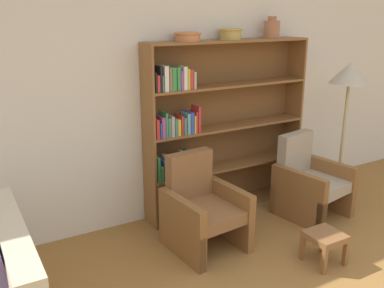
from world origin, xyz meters
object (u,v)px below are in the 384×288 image
Objects in this scene: armchair_leather at (202,209)px; armchair_cushioned at (309,182)px; bookshelf at (212,132)px; footstool at (325,239)px; bowl_cream at (188,36)px; bowl_olive at (231,33)px; vase_tall at (272,29)px; floor_lamp at (349,80)px.

armchair_cushioned is at bearing 174.82° from armchair_leather.
bookshelf is 1.64m from footstool.
bookshelf is at bearing 3.28° from bowl_cream.
bowl_olive reaches higher than bookshelf.
bowl_olive is 1.84m from armchair_cushioned.
footstool is (0.08, -1.44, -1.74)m from bowl_olive.
footstool is at bearing 43.78° from armchair_cushioned.
bowl_olive is at bearing 0.00° from bowl_cream.
bowl_cream reaches higher than bookshelf.
vase_tall is (1.07, 0.00, 0.05)m from bowl_cream.
bowl_cream reaches higher than footstool.
bookshelf reaches higher than armchair_leather.
bowl_olive is 0.28× the size of armchair_leather.
vase_tall is at bearing 0.00° from bowl_olive.
armchair_cushioned is (1.19, -0.63, -1.57)m from bowl_cream.
armchair_leather is (-0.51, -0.64, -0.54)m from bookshelf.
vase_tall reaches higher than armchair_cushioned.
armchair_leather is (-1.26, -0.63, -1.63)m from vase_tall.
vase_tall is at bearing 0.00° from bowl_cream.
bookshelf is 1.07m from bowl_olive.
floor_lamp is 2.03m from footstool.
bowl_cream is at bearing -37.75° from armchair_cushioned.
armchair_leather is 1.15m from footstool.
armchair_leather is 1.39m from armchair_cushioned.
bowl_cream is 0.89× the size of footstool.
vase_tall is 0.26× the size of armchair_leather.
bowl_cream is at bearing 180.00° from bowl_olive.
bookshelf is at bearing 175.04° from bowl_olive.
bookshelf is at bearing -46.19° from armchair_cushioned.
bookshelf reaches higher than footstool.
armchair_cushioned is at bearing -42.79° from bowl_olive.
bowl_olive reaches higher than floor_lamp.
bookshelf is 1.33m from vase_tall.
vase_tall is at bearing 72.00° from footstool.
vase_tall is 0.77× the size of footstool.
armchair_leather is at bearing -153.60° from vase_tall.
footstool is at bearing -86.75° from bowl_olive.
armchair_cushioned is at bearing 53.82° from footstool.
armchair_leather and armchair_cushioned have the same top height.
bowl_olive is 1.53m from floor_lamp.
bowl_cream is 2.07m from armchair_cushioned.
vase_tall reaches higher than floor_lamp.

